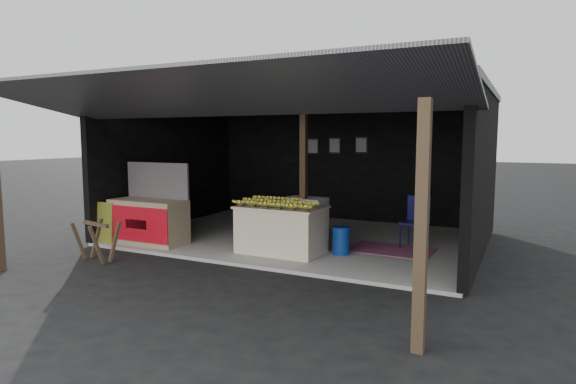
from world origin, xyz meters
The scene contains 13 objects.
ground centered at (0.00, 0.00, 0.00)m, with size 80.00×80.00×0.00m, color black.
concrete_slab centered at (0.00, 2.50, 0.03)m, with size 7.00×5.00×0.06m, color gray.
shophouse centered at (0.00, 2.82, 2.10)m, with size 7.40×7.29×3.02m.
banana_table centered at (0.27, 1.00, 0.49)m, with size 1.55×0.96×0.85m.
banana_pile centered at (0.27, 1.00, 0.99)m, with size 1.42×0.85×0.17m, color gold, non-canonical shape.
white_crate centered at (0.28, 2.03, 0.50)m, with size 0.82×0.58×0.89m.
neighbor_stall centered at (-2.43, 0.56, 0.53)m, with size 1.53×0.69×1.57m.
green_signboard centered at (-3.29, 0.19, 0.46)m, with size 0.53×0.04×0.80m, color black.
sawhorse centered at (-2.38, -0.78, 0.43)m, with size 0.72×0.71×0.68m.
water_barrel centered at (1.28, 1.37, 0.29)m, with size 0.31×0.31×0.46m, color navy.
plastic_chair centered at (2.36, 2.55, 0.63)m, with size 0.54×0.54×0.96m.
magenta_rug centered at (2.00, 2.08, 0.07)m, with size 1.50×1.00×0.01m, color maroon.
picture_frames centered at (-0.17, 4.89, 1.93)m, with size 1.62×0.04×0.46m.
Camera 1 is at (4.18, -6.58, 2.12)m, focal length 30.00 mm.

